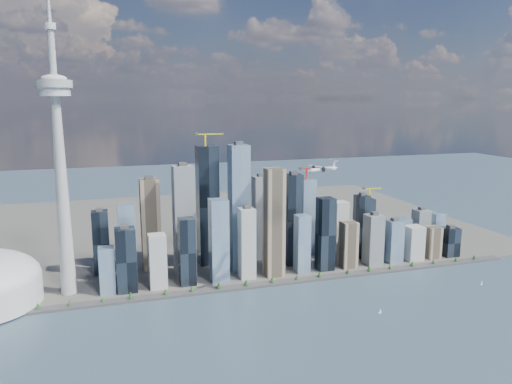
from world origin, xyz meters
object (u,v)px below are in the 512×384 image
object	(u,v)px
sailboat_west	(380,312)
sailboat_east	(481,283)
needle_tower	(60,158)
airplane	(323,169)

from	to	relation	value
sailboat_west	sailboat_east	distance (m)	246.69
needle_tower	airplane	bearing A→B (deg)	-19.70
needle_tower	airplane	distance (m)	429.60
needle_tower	sailboat_east	world-z (taller)	needle_tower
sailboat_west	needle_tower	bearing A→B (deg)	154.53
sailboat_west	sailboat_east	size ratio (longest dim) A/B	1.00
sailboat_west	sailboat_east	bearing A→B (deg)	12.77
sailboat_west	sailboat_east	world-z (taller)	sailboat_east
airplane	sailboat_west	world-z (taller)	airplane
needle_tower	airplane	size ratio (longest dim) A/B	8.61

